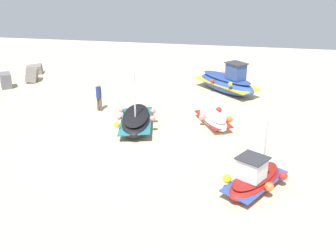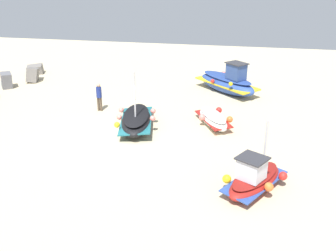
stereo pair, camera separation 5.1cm
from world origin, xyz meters
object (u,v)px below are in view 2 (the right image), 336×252
Objects in this scene: fishing_boat_0 at (227,82)px; fishing_boat_4 at (213,119)px; fishing_boat_3 at (136,120)px; person_walking at (99,95)px; fishing_boat_1 at (254,179)px.

fishing_boat_0 reaches higher than fishing_boat_4.
fishing_boat_3 is at bearing -78.13° from fishing_boat_0.
fishing_boat_3 is 1.30× the size of fishing_boat_4.
fishing_boat_0 is 2.76× the size of person_walking.
fishing_boat_3 is at bearing -99.00° from fishing_boat_1.
fishing_boat_4 is at bearing -130.71° from fishing_boat_1.
fishing_boat_1 is 0.81× the size of fishing_boat_3.
fishing_boat_4 is at bearing -50.69° from fishing_boat_0.
fishing_boat_3 is at bearing -99.90° from fishing_boat_4.
fishing_boat_3 is 3.61m from person_walking.
fishing_boat_4 is at bearing 82.36° from person_walking.
fishing_boat_0 is 1.36× the size of fishing_boat_1.
fishing_boat_3 is (-7.18, 4.39, -0.25)m from fishing_boat_0.
fishing_boat_0 is 8.42m from fishing_boat_3.
fishing_boat_3 reaches higher than person_walking.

